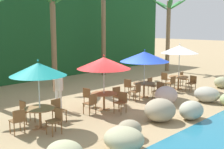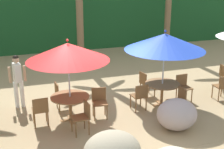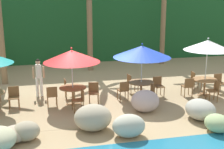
# 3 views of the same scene
# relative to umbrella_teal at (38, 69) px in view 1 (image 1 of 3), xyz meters

# --- Properties ---
(ground_plane) EXTENTS (120.00, 120.00, 0.00)m
(ground_plane) POSITION_rel_umbrella_teal_xyz_m (4.12, 0.25, -2.11)
(ground_plane) COLOR tan
(terrace_deck) EXTENTS (18.00, 5.20, 0.01)m
(terrace_deck) POSITION_rel_umbrella_teal_xyz_m (4.12, 0.25, -2.11)
(terrace_deck) COLOR tan
(terrace_deck) RESTS_ON ground
(foliage_backdrop) EXTENTS (28.00, 2.40, 6.00)m
(foliage_backdrop) POSITION_rel_umbrella_teal_xyz_m (4.12, 9.25, 0.89)
(foliage_backdrop) COLOR #194C23
(foliage_backdrop) RESTS_ON ground
(rock_seawall) EXTENTS (15.19, 3.20, 0.87)m
(rock_seawall) POSITION_rel_umbrella_teal_xyz_m (3.66, -2.67, -1.76)
(rock_seawall) COLOR #9EAD8E
(rock_seawall) RESTS_ON ground
(umbrella_teal) EXTENTS (1.95, 1.95, 2.45)m
(umbrella_teal) POSITION_rel_umbrella_teal_xyz_m (0.00, 0.00, 0.00)
(umbrella_teal) COLOR silver
(umbrella_teal) RESTS_ON ground
(dining_table_teal) EXTENTS (1.10, 1.10, 0.74)m
(dining_table_teal) POSITION_rel_umbrella_teal_xyz_m (0.00, 0.00, -1.49)
(dining_table_teal) COLOR olive
(dining_table_teal) RESTS_ON ground
(chair_teal_seaward) EXTENTS (0.43, 0.44, 0.87)m
(chair_teal_seaward) POSITION_rel_umbrella_teal_xyz_m (0.85, 0.12, -1.60)
(chair_teal_seaward) COLOR brown
(chair_teal_seaward) RESTS_ON ground
(chair_teal_inland) EXTENTS (0.44, 0.43, 0.87)m
(chair_teal_inland) POSITION_rel_umbrella_teal_xyz_m (-0.07, 0.85, -1.60)
(chair_teal_inland) COLOR brown
(chair_teal_inland) RESTS_ON ground
(chair_teal_left) EXTENTS (0.46, 0.47, 0.87)m
(chair_teal_left) POSITION_rel_umbrella_teal_xyz_m (-0.85, -0.01, -1.60)
(chair_teal_left) COLOR brown
(chair_teal_left) RESTS_ON ground
(chair_teal_right) EXTENTS (0.44, 0.43, 0.87)m
(chair_teal_right) POSITION_rel_umbrella_teal_xyz_m (0.06, -0.85, -1.60)
(chair_teal_right) COLOR brown
(chair_teal_right) RESTS_ON ground
(umbrella_red) EXTENTS (2.27, 2.27, 2.39)m
(umbrella_red) POSITION_rel_umbrella_teal_xyz_m (3.18, 0.00, -0.07)
(umbrella_red) COLOR silver
(umbrella_red) RESTS_ON ground
(dining_table_red) EXTENTS (1.10, 1.10, 0.74)m
(dining_table_red) POSITION_rel_umbrella_teal_xyz_m (3.18, 0.00, -1.49)
(dining_table_red) COLOR olive
(dining_table_red) RESTS_ON ground
(chair_red_seaward) EXTENTS (0.47, 0.48, 0.87)m
(chair_red_seaward) POSITION_rel_umbrella_teal_xyz_m (4.03, -0.02, -1.60)
(chair_red_seaward) COLOR brown
(chair_red_seaward) RESTS_ON ground
(chair_red_inland) EXTENTS (0.45, 0.45, 0.87)m
(chair_red_inland) POSITION_rel_umbrella_teal_xyz_m (3.03, 0.84, -1.60)
(chair_red_inland) COLOR brown
(chair_red_inland) RESTS_ON ground
(chair_red_left) EXTENTS (0.43, 0.44, 0.87)m
(chair_red_left) POSITION_rel_umbrella_teal_xyz_m (2.33, -0.11, -1.60)
(chair_red_left) COLOR brown
(chair_red_left) RESTS_ON ground
(chair_red_right) EXTENTS (0.47, 0.46, 0.87)m
(chair_red_right) POSITION_rel_umbrella_teal_xyz_m (3.36, -0.83, -1.60)
(chair_red_right) COLOR brown
(chair_red_right) RESTS_ON ground
(umbrella_blue) EXTENTS (2.45, 2.45, 2.44)m
(umbrella_blue) POSITION_rel_umbrella_teal_xyz_m (6.15, 0.14, -0.03)
(umbrella_blue) COLOR silver
(umbrella_blue) RESTS_ON ground
(dining_table_blue) EXTENTS (1.10, 1.10, 0.74)m
(dining_table_blue) POSITION_rel_umbrella_teal_xyz_m (6.15, 0.14, -1.49)
(dining_table_blue) COLOR olive
(dining_table_blue) RESTS_ON ground
(chair_blue_seaward) EXTENTS (0.45, 0.46, 0.87)m
(chair_blue_seaward) POSITION_rel_umbrella_teal_xyz_m (6.99, 0.29, -1.60)
(chair_blue_seaward) COLOR brown
(chair_blue_seaward) RESTS_ON ground
(chair_blue_inland) EXTENTS (0.48, 0.47, 0.87)m
(chair_blue_inland) POSITION_rel_umbrella_teal_xyz_m (5.95, 0.97, -1.60)
(chair_blue_inland) COLOR brown
(chair_blue_inland) RESTS_ON ground
(chair_blue_left) EXTENTS (0.46, 0.47, 0.87)m
(chair_blue_left) POSITION_rel_umbrella_teal_xyz_m (5.31, -0.03, -1.60)
(chair_blue_left) COLOR brown
(chair_blue_left) RESTS_ON ground
(chair_blue_right) EXTENTS (0.43, 0.43, 0.87)m
(chair_blue_right) POSITION_rel_umbrella_teal_xyz_m (6.25, -0.71, -1.60)
(chair_blue_right) COLOR brown
(chair_blue_right) RESTS_ON ground
(umbrella_white) EXTENTS (2.07, 2.07, 2.61)m
(umbrella_white) POSITION_rel_umbrella_teal_xyz_m (9.07, -0.06, 0.16)
(umbrella_white) COLOR silver
(umbrella_white) RESTS_ON ground
(dining_table_white) EXTENTS (1.10, 1.10, 0.74)m
(dining_table_white) POSITION_rel_umbrella_teal_xyz_m (9.07, -0.06, -1.49)
(dining_table_white) COLOR olive
(dining_table_white) RESTS_ON ground
(chair_white_seaward) EXTENTS (0.47, 0.47, 0.87)m
(chair_white_seaward) POSITION_rel_umbrella_teal_xyz_m (9.91, 0.12, -1.60)
(chair_white_seaward) COLOR brown
(chair_white_seaward) RESTS_ON ground
(chair_white_inland) EXTENTS (0.45, 0.45, 0.87)m
(chair_white_inland) POSITION_rel_umbrella_teal_xyz_m (9.04, 0.79, -1.60)
(chair_white_inland) COLOR brown
(chair_white_inland) RESTS_ON ground
(chair_white_left) EXTENTS (0.43, 0.44, 0.87)m
(chair_white_left) POSITION_rel_umbrella_teal_xyz_m (8.22, -0.14, -1.60)
(chair_white_left) COLOR brown
(chair_white_left) RESTS_ON ground
(chair_white_right) EXTENTS (0.48, 0.47, 0.87)m
(chair_white_right) POSITION_rel_umbrella_teal_xyz_m (9.05, -0.92, -1.60)
(chair_white_right) COLOR brown
(chair_white_right) RESTS_ON ground
(palm_tree_second) EXTENTS (3.76, 3.51, 5.86)m
(palm_tree_second) POSITION_rel_umbrella_teal_xyz_m (4.80, 5.78, 1.88)
(palm_tree_second) COLOR brown
(palm_tree_second) RESTS_ON ground
(palm_tree_third) EXTENTS (3.08, 3.02, 6.90)m
(palm_tree_third) POSITION_rel_umbrella_teal_xyz_m (9.67, 6.52, 2.32)
(palm_tree_third) COLOR brown
(palm_tree_third) RESTS_ON ground
(palm_tree_fourth) EXTENTS (2.62, 2.83, 5.60)m
(palm_tree_fourth) POSITION_rel_umbrella_teal_xyz_m (14.59, 4.31, 1.51)
(palm_tree_fourth) COLOR brown
(palm_tree_fourth) RESTS_ON ground
(waiter_in_white) EXTENTS (0.52, 0.37, 1.70)m
(waiter_in_white) POSITION_rel_umbrella_teal_xyz_m (1.83, 1.40, -1.12)
(waiter_in_white) COLOR white
(waiter_in_white) RESTS_ON ground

